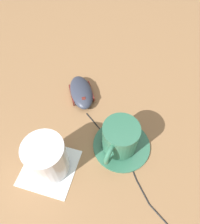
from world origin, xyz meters
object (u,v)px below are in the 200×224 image
drinking_glass (47,158)px  saucer (121,145)px  coffee_cup (120,137)px  computer_mouse (81,92)px

drinking_glass → saucer: bearing=5.9°
coffee_cup → saucer: bearing=0.2°
computer_mouse → saucer: bearing=-68.2°
computer_mouse → drinking_glass: drinking_glass is taller
saucer → computer_mouse: 0.18m
coffee_cup → computer_mouse: 0.18m
computer_mouse → drinking_glass: size_ratio=1.27×
coffee_cup → drinking_glass: drinking_glass is taller
computer_mouse → coffee_cup: bearing=-70.3°
saucer → coffee_cup: coffee_cup is taller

